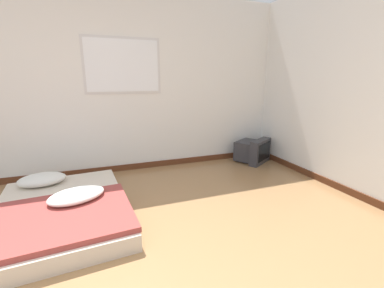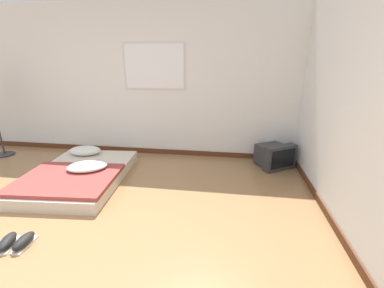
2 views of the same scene
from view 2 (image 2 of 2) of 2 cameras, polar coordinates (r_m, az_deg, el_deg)
ground_plane at (r=2.93m, az=-35.83°, el=-20.96°), size 20.00×20.00×0.00m
wall_back at (r=4.79m, az=-14.56°, el=13.07°), size 8.38×0.08×2.60m
mattress_bed at (r=4.08m, az=-23.81°, el=-6.08°), size 1.35×1.81×0.30m
crt_tv at (r=4.39m, az=17.83°, el=-2.46°), size 0.66×0.65×0.40m
sneaker_pair at (r=3.09m, az=-34.54°, el=-17.45°), size 0.30×0.30×0.10m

